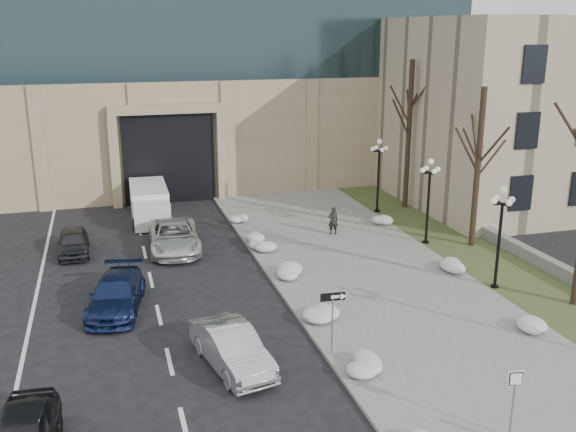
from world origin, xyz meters
name	(u,v)px	position (x,y,z in m)	size (l,w,h in m)	color
sidewalk	(383,287)	(3.50, 14.00, 0.06)	(9.00, 40.00, 0.12)	gray
curb	(287,298)	(-1.00, 14.00, 0.07)	(0.30, 40.00, 0.14)	gray
grass_strip	(507,273)	(10.00, 14.00, 0.05)	(4.00, 40.00, 0.10)	#3B4B25
stone_wall	(518,250)	(12.00, 16.00, 0.35)	(0.50, 30.00, 0.70)	slate
classical_building	(545,107)	(22.00, 27.98, 6.00)	(22.00, 18.12, 12.00)	tan
car_b	(232,348)	(-4.44, 9.02, 0.73)	(1.54, 4.42, 1.46)	#B4B8BD
car_c	(116,294)	(-8.11, 14.99, 0.71)	(1.99, 4.89, 1.42)	navy
car_d	(174,236)	(-4.92, 21.92, 0.76)	(2.54, 5.50, 1.53)	silver
car_e	(73,242)	(-10.03, 22.78, 0.65)	(1.53, 3.80, 1.29)	#2D2E32
pedestrian	(333,221)	(3.96, 21.81, 0.91)	(0.58, 0.38, 1.59)	black
box_truck	(150,204)	(-5.68, 28.29, 0.96)	(2.32, 6.26, 1.97)	silver
one_way_sign	(337,304)	(-0.75, 8.65, 2.06)	(0.93, 0.26, 2.50)	slate
keep_sign	(515,390)	(2.34, 2.75, 1.62)	(0.47, 0.11, 2.20)	slate
snow_clump_c	(357,363)	(-0.39, 7.52, 0.30)	(1.10, 1.60, 0.36)	silver
snow_clump_d	(320,315)	(-0.36, 11.57, 0.30)	(1.10, 1.60, 0.36)	silver
snow_clump_e	(287,275)	(-0.43, 16.07, 0.30)	(1.10, 1.60, 0.36)	silver
snow_clump_f	(261,246)	(-0.58, 20.50, 0.30)	(1.10, 1.60, 0.36)	silver
snow_clump_g	(242,221)	(-0.56, 25.27, 0.30)	(1.10, 1.60, 0.36)	silver
snow_clump_i	(532,323)	(7.31, 8.52, 0.30)	(1.10, 1.60, 0.36)	silver
snow_clump_j	(453,266)	(7.60, 14.97, 0.30)	(1.10, 1.60, 0.36)	silver
snow_clump_k	(384,221)	(7.56, 22.81, 0.30)	(1.10, 1.60, 0.36)	silver
snow_clump_l	(258,241)	(-0.54, 21.23, 0.30)	(1.10, 1.60, 0.36)	silver
lamppost_b	(501,224)	(8.30, 12.50, 3.07)	(1.18, 1.18, 4.76)	black
lamppost_c	(429,190)	(8.30, 19.00, 3.07)	(1.18, 1.18, 4.76)	black
lamppost_d	(379,166)	(8.30, 25.50, 3.07)	(1.18, 1.18, 4.76)	black
tree_mid	(480,146)	(10.50, 18.00, 5.50)	(3.20, 3.20, 8.50)	black
tree_far	(410,114)	(10.50, 26.00, 6.15)	(3.20, 3.20, 9.50)	black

